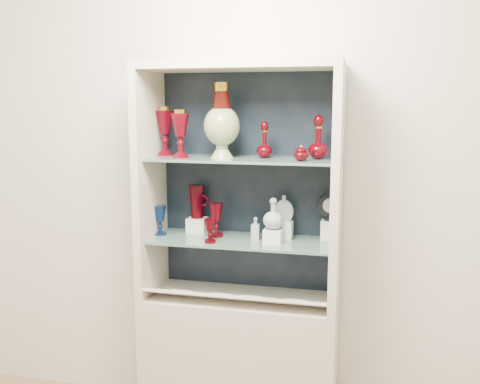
% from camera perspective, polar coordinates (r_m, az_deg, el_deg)
% --- Properties ---
extents(wall_back, '(3.50, 0.02, 2.80)m').
position_cam_1_polar(wall_back, '(2.88, 0.99, 2.66)').
color(wall_back, beige).
rests_on(wall_back, ground).
extents(cabinet_base, '(1.00, 0.40, 0.75)m').
position_cam_1_polar(cabinet_base, '(2.98, -0.00, -17.82)').
color(cabinet_base, beige).
rests_on(cabinet_base, ground).
extents(cabinet_back_panel, '(0.98, 0.02, 1.15)m').
position_cam_1_polar(cabinet_back_panel, '(2.86, 0.86, 1.10)').
color(cabinet_back_panel, black).
rests_on(cabinet_back_panel, cabinet_base).
extents(cabinet_side_left, '(0.04, 0.40, 1.15)m').
position_cam_1_polar(cabinet_side_left, '(2.83, -9.52, 0.86)').
color(cabinet_side_left, beige).
rests_on(cabinet_side_left, cabinet_base).
extents(cabinet_side_right, '(0.04, 0.40, 1.15)m').
position_cam_1_polar(cabinet_side_right, '(2.62, 10.30, 0.15)').
color(cabinet_side_right, beige).
rests_on(cabinet_side_right, cabinet_base).
extents(cabinet_top_cap, '(1.00, 0.40, 0.04)m').
position_cam_1_polar(cabinet_top_cap, '(2.65, -0.00, 13.32)').
color(cabinet_top_cap, beige).
rests_on(cabinet_top_cap, cabinet_side_left).
extents(shelf_lower, '(0.92, 0.34, 0.01)m').
position_cam_1_polar(shelf_lower, '(2.76, 0.09, -5.19)').
color(shelf_lower, slate).
rests_on(shelf_lower, cabinet_side_left).
extents(shelf_upper, '(0.92, 0.34, 0.01)m').
position_cam_1_polar(shelf_upper, '(2.68, 0.10, 3.53)').
color(shelf_upper, slate).
rests_on(shelf_upper, cabinet_side_left).
extents(label_ledge, '(0.92, 0.17, 0.09)m').
position_cam_1_polar(label_ledge, '(2.72, -0.53, -11.26)').
color(label_ledge, beige).
rests_on(label_ledge, cabinet_base).
extents(label_card_0, '(0.10, 0.06, 0.03)m').
position_cam_1_polar(label_card_0, '(2.66, 6.06, -11.43)').
color(label_card_0, white).
rests_on(label_card_0, label_ledge).
extents(label_card_1, '(0.10, 0.06, 0.03)m').
position_cam_1_polar(label_card_1, '(2.69, 1.28, -11.10)').
color(label_card_1, white).
rests_on(label_card_1, label_ledge).
extents(label_card_2, '(0.10, 0.06, 0.03)m').
position_cam_1_polar(label_card_2, '(2.78, -6.05, -10.46)').
color(label_card_2, white).
rests_on(label_card_2, label_ledge).
extents(label_card_3, '(0.10, 0.06, 0.03)m').
position_cam_1_polar(label_card_3, '(2.73, -1.72, -10.86)').
color(label_card_3, white).
rests_on(label_card_3, label_ledge).
extents(pedestal_lamp_left, '(0.10, 0.10, 0.25)m').
position_cam_1_polar(pedestal_lamp_left, '(2.84, -8.02, 6.45)').
color(pedestal_lamp_left, '#4F020C').
rests_on(pedestal_lamp_left, shelf_upper).
extents(pedestal_lamp_right, '(0.11, 0.11, 0.24)m').
position_cam_1_polar(pedestal_lamp_right, '(2.71, -6.38, 6.20)').
color(pedestal_lamp_right, '#4F020C').
rests_on(pedestal_lamp_right, shelf_upper).
extents(enamel_urn, '(0.20, 0.20, 0.37)m').
position_cam_1_polar(enamel_urn, '(2.67, -1.96, 7.62)').
color(enamel_urn, '#0F4D15').
rests_on(enamel_urn, shelf_upper).
extents(ruby_decanter_a, '(0.09, 0.09, 0.21)m').
position_cam_1_polar(ruby_decanter_a, '(2.67, 2.64, 5.84)').
color(ruby_decanter_a, '#470006').
rests_on(ruby_decanter_a, shelf_upper).
extents(ruby_decanter_b, '(0.11, 0.11, 0.23)m').
position_cam_1_polar(ruby_decanter_b, '(2.64, 8.36, 5.96)').
color(ruby_decanter_b, '#470006').
rests_on(ruby_decanter_b, shelf_upper).
extents(lidded_bowl, '(0.09, 0.09, 0.08)m').
position_cam_1_polar(lidded_bowl, '(2.55, 6.53, 4.18)').
color(lidded_bowl, '#470006').
rests_on(lidded_bowl, shelf_upper).
extents(cobalt_goblet, '(0.07, 0.07, 0.16)m').
position_cam_1_polar(cobalt_goblet, '(2.87, -8.52, -2.99)').
color(cobalt_goblet, '#081B41').
rests_on(cobalt_goblet, shelf_lower).
extents(ruby_goblet_tall, '(0.09, 0.09, 0.18)m').
position_cam_1_polar(ruby_goblet_tall, '(2.80, -2.55, -2.99)').
color(ruby_goblet_tall, '#4F020C').
rests_on(ruby_goblet_tall, shelf_lower).
extents(ruby_goblet_small, '(0.08, 0.08, 0.12)m').
position_cam_1_polar(ruby_goblet_small, '(2.68, -3.21, -4.18)').
color(ruby_goblet_small, '#470006').
rests_on(ruby_goblet_small, shelf_lower).
extents(riser_ruby_pitcher, '(0.10, 0.10, 0.08)m').
position_cam_1_polar(riser_ruby_pitcher, '(2.91, -4.57, -3.52)').
color(riser_ruby_pitcher, silver).
rests_on(riser_ruby_pitcher, shelf_lower).
extents(ruby_pitcher, '(0.15, 0.12, 0.18)m').
position_cam_1_polar(ruby_pitcher, '(2.88, -4.61, -1.01)').
color(ruby_pitcher, '#4F020C').
rests_on(ruby_pitcher, riser_ruby_pitcher).
extents(clear_square_bottle, '(0.04, 0.04, 0.12)m').
position_cam_1_polar(clear_square_bottle, '(2.74, 1.67, -3.89)').
color(clear_square_bottle, '#9BA5B4').
rests_on(clear_square_bottle, shelf_lower).
extents(riser_flat_flask, '(0.09, 0.09, 0.09)m').
position_cam_1_polar(riser_flat_flask, '(2.77, 4.66, -4.05)').
color(riser_flat_flask, silver).
rests_on(riser_flat_flask, shelf_lower).
extents(flat_flask, '(0.11, 0.06, 0.14)m').
position_cam_1_polar(flat_flask, '(2.75, 4.69, -1.72)').
color(flat_flask, '#ABB4C0').
rests_on(flat_flask, riser_flat_flask).
extents(riser_clear_round_decanter, '(0.09, 0.09, 0.07)m').
position_cam_1_polar(riser_clear_round_decanter, '(2.69, 3.53, -4.70)').
color(riser_clear_round_decanter, silver).
rests_on(riser_clear_round_decanter, shelf_lower).
extents(clear_round_decanter, '(0.11, 0.11, 0.15)m').
position_cam_1_polar(clear_round_decanter, '(2.66, 3.56, -2.38)').
color(clear_round_decanter, '#9BA5B4').
rests_on(clear_round_decanter, riser_clear_round_decanter).
extents(riser_cameo_medallion, '(0.08, 0.08, 0.10)m').
position_cam_1_polar(riser_cameo_medallion, '(2.78, 9.46, -4.01)').
color(riser_cameo_medallion, silver).
rests_on(riser_cameo_medallion, shelf_lower).
extents(cameo_medallion, '(0.13, 0.08, 0.15)m').
position_cam_1_polar(cameo_medallion, '(2.75, 9.53, -1.53)').
color(cameo_medallion, black).
rests_on(cameo_medallion, riser_cameo_medallion).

